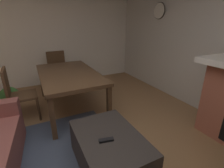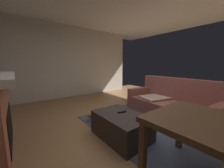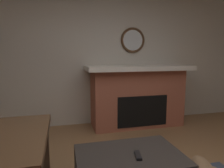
{
  "view_description": "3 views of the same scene",
  "coord_description": "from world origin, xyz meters",
  "px_view_note": "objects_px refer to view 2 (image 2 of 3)",
  "views": [
    {
      "loc": [
        -1.25,
        0.26,
        1.61
      ],
      "look_at": [
        0.4,
        -0.56,
        0.91
      ],
      "focal_mm": 26.29,
      "sensor_mm": 36.0,
      "label": 1
    },
    {
      "loc": [
        1.7,
        -1.81,
        1.28
      ],
      "look_at": [
        0.17,
        -0.63,
        1.0
      ],
      "focal_mm": 20.33,
      "sensor_mm": 36.0,
      "label": 2
    },
    {
      "loc": [
        0.7,
        1.28,
        1.35
      ],
      "look_at": [
        0.25,
        -0.49,
        1.08
      ],
      "focal_mm": 31.93,
      "sensor_mm": 36.0,
      "label": 3
    }
  ],
  "objects_px": {
    "ottoman_coffee_table": "(121,126)",
    "tv_remote": "(122,112)",
    "small_dog": "(101,114)",
    "couch": "(172,105)"
  },
  "relations": [
    {
      "from": "couch",
      "to": "small_dog",
      "type": "bearing_deg",
      "value": -122.54
    },
    {
      "from": "ottoman_coffee_table",
      "to": "tv_remote",
      "type": "xyz_separation_m",
      "value": [
        -0.06,
        0.06,
        0.23
      ]
    },
    {
      "from": "tv_remote",
      "to": "couch",
      "type": "bearing_deg",
      "value": 94.29
    },
    {
      "from": "ottoman_coffee_table",
      "to": "tv_remote",
      "type": "relative_size",
      "value": 6.22
    },
    {
      "from": "tv_remote",
      "to": "ottoman_coffee_table",
      "type": "bearing_deg",
      "value": -36.09
    },
    {
      "from": "ottoman_coffee_table",
      "to": "tv_remote",
      "type": "distance_m",
      "value": 0.24
    },
    {
      "from": "couch",
      "to": "ottoman_coffee_table",
      "type": "bearing_deg",
      "value": -94.81
    },
    {
      "from": "small_dog",
      "to": "couch",
      "type": "bearing_deg",
      "value": 57.46
    },
    {
      "from": "ottoman_coffee_table",
      "to": "couch",
      "type": "bearing_deg",
      "value": 85.19
    },
    {
      "from": "couch",
      "to": "small_dog",
      "type": "height_order",
      "value": "couch"
    }
  ]
}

